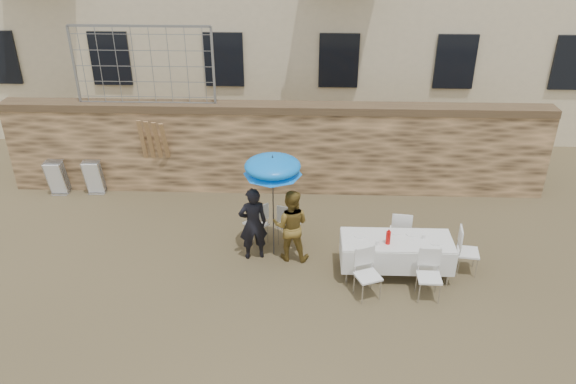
{
  "coord_description": "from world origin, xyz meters",
  "views": [
    {
      "loc": [
        0.75,
        -7.51,
        6.53
      ],
      "look_at": [
        0.4,
        2.2,
        1.4
      ],
      "focal_mm": 35.0,
      "sensor_mm": 36.0,
      "label": 1
    }
  ],
  "objects_px": {
    "table_chair_front_right": "(429,276)",
    "table_chair_front_left": "(368,275)",
    "couple_chair_left": "(256,223)",
    "table_chair_side": "(468,251)",
    "woman_dress": "(291,225)",
    "table_chair_back": "(400,231)",
    "soda_bottle": "(388,238)",
    "couple_chair_right": "(289,223)",
    "chair_stack_right": "(95,176)",
    "umbrella": "(273,169)",
    "man_suit": "(253,224)",
    "banquet_table": "(397,241)",
    "chair_stack_left": "(59,175)"
  },
  "relations": [
    {
      "from": "man_suit",
      "to": "table_chair_side",
      "type": "relative_size",
      "value": 1.63
    },
    {
      "from": "table_chair_side",
      "to": "chair_stack_right",
      "type": "relative_size",
      "value": 1.04
    },
    {
      "from": "umbrella",
      "to": "table_chair_side",
      "type": "relative_size",
      "value": 2.14
    },
    {
      "from": "table_chair_front_left",
      "to": "table_chair_back",
      "type": "xyz_separation_m",
      "value": [
        0.8,
        1.55,
        0.0
      ]
    },
    {
      "from": "woman_dress",
      "to": "umbrella",
      "type": "distance_m",
      "value": 1.24
    },
    {
      "from": "table_chair_side",
      "to": "chair_stack_left",
      "type": "bearing_deg",
      "value": 79.54
    },
    {
      "from": "woman_dress",
      "to": "table_chair_back",
      "type": "xyz_separation_m",
      "value": [
        2.23,
        0.33,
        -0.28
      ]
    },
    {
      "from": "woman_dress",
      "to": "couple_chair_right",
      "type": "relative_size",
      "value": 1.59
    },
    {
      "from": "couple_chair_right",
      "to": "man_suit",
      "type": "bearing_deg",
      "value": 55.93
    },
    {
      "from": "table_chair_back",
      "to": "table_chair_side",
      "type": "distance_m",
      "value": 1.39
    },
    {
      "from": "woman_dress",
      "to": "umbrella",
      "type": "height_order",
      "value": "umbrella"
    },
    {
      "from": "table_chair_back",
      "to": "table_chair_side",
      "type": "height_order",
      "value": "same"
    },
    {
      "from": "table_chair_front_left",
      "to": "table_chair_front_right",
      "type": "height_order",
      "value": "same"
    },
    {
      "from": "chair_stack_left",
      "to": "woman_dress",
      "type": "bearing_deg",
      "value": -24.81
    },
    {
      "from": "umbrella",
      "to": "couple_chair_left",
      "type": "xyz_separation_m",
      "value": [
        -0.4,
        0.45,
        -1.46
      ]
    },
    {
      "from": "table_chair_front_right",
      "to": "man_suit",
      "type": "bearing_deg",
      "value": 161.0
    },
    {
      "from": "banquet_table",
      "to": "chair_stack_right",
      "type": "bearing_deg",
      "value": 155.6
    },
    {
      "from": "man_suit",
      "to": "chair_stack_left",
      "type": "bearing_deg",
      "value": -43.26
    },
    {
      "from": "man_suit",
      "to": "table_chair_side",
      "type": "bearing_deg",
      "value": 159.71
    },
    {
      "from": "table_chair_front_left",
      "to": "couple_chair_right",
      "type": "bearing_deg",
      "value": 107.88
    },
    {
      "from": "soda_bottle",
      "to": "table_chair_side",
      "type": "xyz_separation_m",
      "value": [
        1.6,
        0.25,
        -0.43
      ]
    },
    {
      "from": "woman_dress",
      "to": "table_chair_front_right",
      "type": "bearing_deg",
      "value": 160.03
    },
    {
      "from": "table_chair_front_right",
      "to": "woman_dress",
      "type": "bearing_deg",
      "value": 155.69
    },
    {
      "from": "man_suit",
      "to": "chair_stack_right",
      "type": "bearing_deg",
      "value": -48.17
    },
    {
      "from": "woman_dress",
      "to": "umbrella",
      "type": "bearing_deg",
      "value": -10.3
    },
    {
      "from": "banquet_table",
      "to": "chair_stack_right",
      "type": "distance_m",
      "value": 7.61
    },
    {
      "from": "couple_chair_right",
      "to": "chair_stack_left",
      "type": "xyz_separation_m",
      "value": [
        -5.74,
        2.13,
        -0.02
      ]
    },
    {
      "from": "man_suit",
      "to": "couple_chair_right",
      "type": "bearing_deg",
      "value": -157.14
    },
    {
      "from": "table_chair_front_left",
      "to": "table_chair_back",
      "type": "height_order",
      "value": "same"
    },
    {
      "from": "couple_chair_left",
      "to": "table_chair_side",
      "type": "relative_size",
      "value": 1.0
    },
    {
      "from": "table_chair_front_left",
      "to": "chair_stack_right",
      "type": "distance_m",
      "value": 7.43
    },
    {
      "from": "woman_dress",
      "to": "table_chair_front_left",
      "type": "xyz_separation_m",
      "value": [
        1.43,
        -1.22,
        -0.28
      ]
    },
    {
      "from": "couple_chair_right",
      "to": "table_chair_front_right",
      "type": "height_order",
      "value": "same"
    },
    {
      "from": "table_chair_front_left",
      "to": "soda_bottle",
      "type": "bearing_deg",
      "value": 34.12
    },
    {
      "from": "table_chair_side",
      "to": "soda_bottle",
      "type": "bearing_deg",
      "value": 106.67
    },
    {
      "from": "soda_bottle",
      "to": "couple_chair_right",
      "type": "bearing_deg",
      "value": 148.27
    },
    {
      "from": "table_chair_front_right",
      "to": "table_chair_front_left",
      "type": "bearing_deg",
      "value": -178.69
    },
    {
      "from": "woman_dress",
      "to": "couple_chair_left",
      "type": "xyz_separation_m",
      "value": [
        -0.75,
        0.55,
        -0.28
      ]
    },
    {
      "from": "table_chair_front_right",
      "to": "chair_stack_right",
      "type": "height_order",
      "value": "table_chair_front_right"
    },
    {
      "from": "table_chair_front_left",
      "to": "chair_stack_left",
      "type": "distance_m",
      "value": 8.21
    },
    {
      "from": "banquet_table",
      "to": "table_chair_front_right",
      "type": "height_order",
      "value": "table_chair_front_right"
    },
    {
      "from": "table_chair_side",
      "to": "chair_stack_right",
      "type": "xyz_separation_m",
      "value": [
        -8.33,
        3.04,
        -0.02
      ]
    },
    {
      "from": "woman_dress",
      "to": "soda_bottle",
      "type": "distance_m",
      "value": 1.94
    },
    {
      "from": "couple_chair_left",
      "to": "soda_bottle",
      "type": "relative_size",
      "value": 3.69
    },
    {
      "from": "soda_bottle",
      "to": "table_chair_front_left",
      "type": "height_order",
      "value": "soda_bottle"
    },
    {
      "from": "couple_chair_left",
      "to": "table_chair_front_right",
      "type": "distance_m",
      "value": 3.73
    },
    {
      "from": "couple_chair_left",
      "to": "chair_stack_right",
      "type": "height_order",
      "value": "couple_chair_left"
    },
    {
      "from": "couple_chair_right",
      "to": "chair_stack_right",
      "type": "distance_m",
      "value": 5.29
    },
    {
      "from": "couple_chair_left",
      "to": "banquet_table",
      "type": "height_order",
      "value": "couple_chair_left"
    },
    {
      "from": "couple_chair_right",
      "to": "table_chair_side",
      "type": "xyz_separation_m",
      "value": [
        3.48,
        -0.92,
        0.0
      ]
    }
  ]
}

